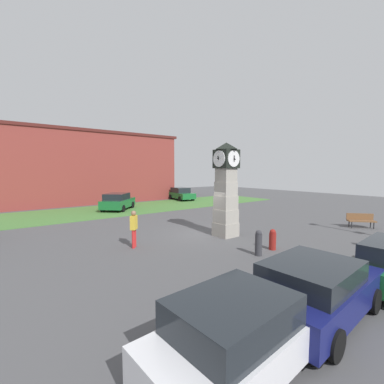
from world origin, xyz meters
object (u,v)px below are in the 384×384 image
Objects in this scene: bollard_near_tower at (259,243)px; car_far_lot at (181,194)px; bench at (361,220)px; car_near_tower at (315,288)px; car_end_of_row at (118,202)px; bollard_mid_row at (273,239)px; pedestrian_near_bench at (134,226)px; car_navy_sedan at (240,333)px; clock_tower at (226,190)px.

car_far_lot is at bearing 63.62° from bollard_near_tower.
car_near_tower is at bearing -165.42° from bench.
car_far_lot is 0.98× the size of car_end_of_row.
bollard_near_tower is 0.27× the size of car_far_lot.
bollard_mid_row is at bearing 45.23° from car_near_tower.
pedestrian_near_bench reaches higher than car_far_lot.
bollard_near_tower is 0.63× the size of pedestrian_near_bench.
bollard_near_tower reaches higher than bench.
bench is at bearing 14.58° from car_near_tower.
car_far_lot is 19.72m from bench.
car_navy_sedan is at bearing -149.35° from bollard_mid_row.
bollard_mid_row is at bearing -90.97° from clock_tower.
car_end_of_row is at bearing -162.18° from car_far_lot.
clock_tower is 1.26× the size of car_far_lot.
car_navy_sedan is at bearing -133.75° from clock_tower.
car_navy_sedan is (-6.76, -4.01, 0.27)m from bollard_mid_row.
car_end_of_row reaches higher than bench.
car_far_lot is at bearing 61.99° from car_near_tower.
car_navy_sedan is at bearing -102.35° from pedestrian_near_bench.
car_navy_sedan reaches higher than bollard_near_tower.
car_near_tower is (2.85, 0.07, -0.00)m from car_navy_sedan.
clock_tower reaches higher than car_near_tower.
pedestrian_near_bench is (-13.25, -14.76, 0.24)m from car_far_lot.
car_navy_sedan is 2.57× the size of bench.
car_far_lot is 2.31× the size of pedestrian_near_bench.
clock_tower is 4.02m from bollard_near_tower.
pedestrian_near_bench is at bearing 159.73° from bench.
car_near_tower reaches higher than bollard_near_tower.
car_far_lot reaches higher than car_near_tower.
car_near_tower is (-2.72, -3.83, 0.19)m from bollard_near_tower.
car_near_tower is 1.00× the size of car_end_of_row.
bench is at bearing -24.49° from clock_tower.
car_end_of_row reaches higher than car_far_lot.
bench is (8.41, -3.83, -2.10)m from clock_tower.
car_end_of_row is (0.10, 16.09, 0.24)m from bollard_near_tower.
bench is (15.23, 3.28, -0.24)m from car_navy_sedan.
car_end_of_row reaches higher than car_near_tower.
car_navy_sedan is 2.85m from car_near_tower.
bollard_near_tower is 9.67m from bench.
car_end_of_row is at bearing 74.15° from car_navy_sedan.
car_far_lot is (12.20, 22.93, 0.03)m from car_near_tower.
car_near_tower reaches higher than bench.
clock_tower is at bearing 89.03° from bollard_mid_row.
car_far_lot is at bearing 90.51° from bench.
bollard_mid_row is 16.02m from car_end_of_row.
bollard_near_tower is at bearing 176.40° from bench.
clock_tower is 9.48m from bench.
bollard_mid_row is 5.56m from car_near_tower.
pedestrian_near_bench reaches higher than bollard_near_tower.
bollard_mid_row is at bearing 30.65° from car_navy_sedan.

